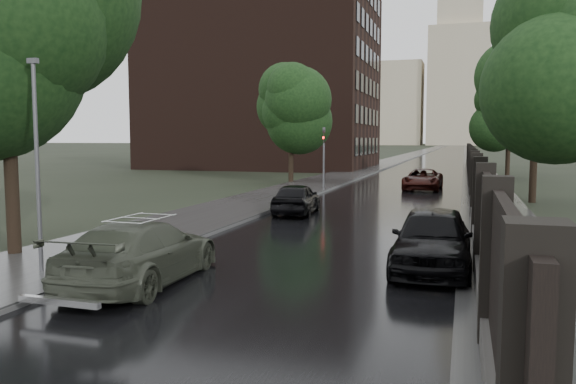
{
  "coord_description": "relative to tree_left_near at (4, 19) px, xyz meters",
  "views": [
    {
      "loc": [
        4.1,
        -9.21,
        3.27
      ],
      "look_at": [
        -1.5,
        8.59,
        1.5
      ],
      "focal_mm": 35.0,
      "sensor_mm": 36.0,
      "label": 1
    }
  ],
  "objects": [
    {
      "name": "sidewalk_left",
      "position": [
        1.6,
        187.0,
        -6.34
      ],
      "size": [
        4.0,
        420.0,
        0.16
      ],
      "primitive_type": "cube",
      "color": "#2D2D2D",
      "rests_on": "ground"
    },
    {
      "name": "stalinist_tower",
      "position": [
        7.6,
        297.0,
        31.97
      ],
      "size": [
        92.0,
        30.0,
        159.0
      ],
      "color": "tan",
      "rests_on": "ground"
    },
    {
      "name": "tree_right_c",
      "position": [
        15.1,
        37.0,
        -1.47
      ],
      "size": [
        4.08,
        4.08,
        7.01
      ],
      "color": "black",
      "rests_on": "ground"
    },
    {
      "name": "road",
      "position": [
        7.6,
        187.0,
        -6.41
      ],
      "size": [
        8.0,
        420.0,
        0.02
      ],
      "primitive_type": "cube",
      "color": "black",
      "rests_on": "ground"
    },
    {
      "name": "verge_right",
      "position": [
        13.1,
        187.0,
        -6.38
      ],
      "size": [
        3.0,
        420.0,
        0.08
      ],
      "primitive_type": "cube",
      "color": "#2D2D2D",
      "rests_on": "ground"
    },
    {
      "name": "brick_building",
      "position": [
        -10.4,
        49.0,
        3.58
      ],
      "size": [
        24.0,
        18.0,
        20.0
      ],
      "primitive_type": "cube",
      "color": "black",
      "rests_on": "ground"
    },
    {
      "name": "tree_right_b",
      "position": [
        15.1,
        19.0,
        -1.47
      ],
      "size": [
        4.08,
        4.08,
        7.01
      ],
      "color": "black",
      "rests_on": "ground"
    },
    {
      "name": "volga_sedan",
      "position": [
        4.81,
        -1.33,
        -5.69
      ],
      "size": [
        2.34,
        5.12,
        1.45
      ],
      "primitive_type": "imported",
      "rotation": [
        0.0,
        0.0,
        3.2
      ],
      "color": "#3F4436",
      "rests_on": "ground"
    },
    {
      "name": "hatchback_left",
      "position": [
        4.8,
        10.98,
        -5.73
      ],
      "size": [
        1.99,
        4.18,
        1.38
      ],
      "primitive_type": "imported",
      "rotation": [
        0.0,
        0.0,
        3.23
      ],
      "color": "black",
      "rests_on": "ground"
    },
    {
      "name": "tree_left_near",
      "position": [
        0.0,
        0.0,
        0.0
      ],
      "size": [
        5.44,
        5.44,
        9.16
      ],
      "color": "black",
      "rests_on": "ground"
    },
    {
      "name": "car_right_far",
      "position": [
        9.2,
        24.66,
        -5.74
      ],
      "size": [
        2.41,
        4.96,
        1.36
      ],
      "primitive_type": "imported",
      "rotation": [
        0.0,
        0.0,
        -0.03
      ],
      "color": "black",
      "rests_on": "ground"
    },
    {
      "name": "fence_right",
      "position": [
        12.2,
        29.01,
        -5.41
      ],
      "size": [
        0.45,
        75.72,
        2.7
      ],
      "color": "#383533",
      "rests_on": "ground"
    },
    {
      "name": "ground",
      "position": [
        7.6,
        -3.0,
        -6.42
      ],
      "size": [
        800.0,
        800.0,
        0.0
      ],
      "primitive_type": "plane",
      "color": "black",
      "rests_on": "ground"
    },
    {
      "name": "traffic_light",
      "position": [
        3.3,
        21.99,
        -4.02
      ],
      "size": [
        0.16,
        0.32,
        4.0
      ],
      "color": "#59595E",
      "rests_on": "ground"
    },
    {
      "name": "car_right_near",
      "position": [
        11.0,
        2.01,
        -5.63
      ],
      "size": [
        1.89,
        4.66,
        1.58
      ],
      "primitive_type": "imported",
      "rotation": [
        0.0,
        0.0,
        0.0
      ],
      "color": "black",
      "rests_on": "ground"
    },
    {
      "name": "tree_left_far",
      "position": [
        -0.4,
        27.0,
        -1.18
      ],
      "size": [
        4.25,
        4.25,
        7.39
      ],
      "color": "black",
      "rests_on": "ground"
    },
    {
      "name": "lamp_post",
      "position": [
        2.2,
        -1.5,
        -3.75
      ],
      "size": [
        0.25,
        0.12,
        5.11
      ],
      "color": "#59595E",
      "rests_on": "ground"
    }
  ]
}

